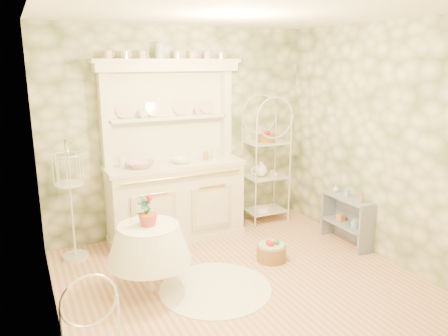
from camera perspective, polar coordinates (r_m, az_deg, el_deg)
name	(u,v)px	position (r m, az deg, el deg)	size (l,w,h in m)	color
floor	(245,286)	(4.69, 2.76, -15.15)	(3.60, 3.60, 0.00)	tan
ceiling	(249,11)	(4.11, 3.22, 19.81)	(3.60, 3.60, 0.00)	white
wall_left	(46,181)	(3.71, -22.23, -1.62)	(3.60, 3.60, 0.00)	beige
wall_right	(386,144)	(5.29, 20.36, 2.98)	(3.60, 3.60, 0.00)	beige
wall_back	(181,132)	(5.81, -5.61, 4.71)	(3.60, 3.60, 0.00)	beige
wall_front	(391,219)	(2.82, 20.92, -6.25)	(3.60, 3.60, 0.00)	beige
kitchen_dresser	(174,152)	(5.52, -6.49, 2.04)	(1.87, 0.61, 2.29)	white
bakers_rack	(266,160)	(6.21, 5.51, 1.02)	(0.56, 0.40, 1.79)	white
side_shelf	(347,220)	(5.76, 15.77, -6.57)	(0.27, 0.72, 0.62)	gray
round_table	(150,259)	(4.48, -9.68, -11.58)	(0.66, 0.66, 0.72)	white
birdcage_stand	(71,199)	(5.30, -19.39, -3.85)	(0.34, 0.34, 1.46)	white
floor_basket	(271,253)	(5.21, 6.20, -10.94)	(0.29, 0.29, 0.19)	olive
lace_rug	(215,288)	(4.63, -1.15, -15.45)	(1.15, 1.15, 0.01)	white
bowl_floral	(141,167)	(5.38, -10.85, 0.15)	(0.33, 0.33, 0.08)	white
bowl_white	(181,163)	(5.53, -5.61, 0.71)	(0.22, 0.22, 0.07)	white
cup_left	(143,116)	(5.50, -10.52, 6.76)	(0.12, 0.12, 0.10)	white
cup_right	(198,112)	(5.73, -3.46, 7.25)	(0.10, 0.10, 0.09)	white
potted_geranium	(145,212)	(4.30, -10.34, -5.70)	(0.15, 0.10, 0.28)	#3F7238
bottle_amber	(362,197)	(5.49, 17.54, -3.62)	(0.06, 0.06, 0.14)	#B6743D
bottle_blue	(348,194)	(5.67, 15.85, -3.25)	(0.05, 0.05, 0.12)	#79B2C8
bottle_glass	(336,189)	(5.83, 14.37, -2.73)	(0.07, 0.07, 0.10)	silver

